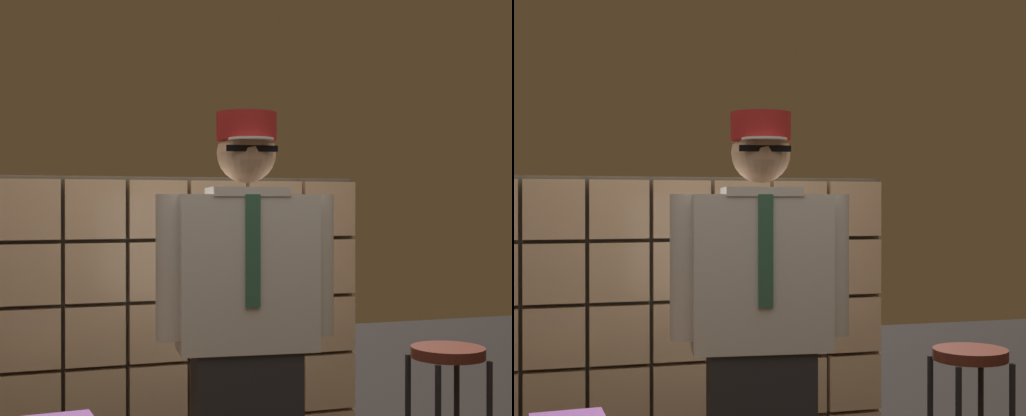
{
  "view_description": "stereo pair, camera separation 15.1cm",
  "coord_description": "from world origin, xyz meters",
  "views": [
    {
      "loc": [
        -0.76,
        -2.42,
        1.43
      ],
      "look_at": [
        0.18,
        0.44,
        1.42
      ],
      "focal_mm": 54.52,
      "sensor_mm": 36.0,
      "label": 1
    },
    {
      "loc": [
        -0.62,
        -2.46,
        1.43
      ],
      "look_at": [
        0.18,
        0.44,
        1.42
      ],
      "focal_mm": 54.52,
      "sensor_mm": 36.0,
      "label": 2
    }
  ],
  "objects": [
    {
      "name": "bar_stool",
      "position": [
        1.2,
        0.7,
        0.58
      ],
      "size": [
        0.34,
        0.34,
        0.77
      ],
      "color": "#592319",
      "rests_on": "ground"
    },
    {
      "name": "glass_block_wall",
      "position": [
        -0.0,
        1.51,
        0.78
      ],
      "size": [
        2.22,
        0.1,
        1.59
      ],
      "color": "#E0B78C",
      "rests_on": "ground"
    },
    {
      "name": "standing_person",
      "position": [
        0.15,
        0.48,
        0.93
      ],
      "size": [
        0.72,
        0.33,
        1.79
      ],
      "rotation": [
        0.0,
        0.0,
        -0.1
      ],
      "color": "#28282D",
      "rests_on": "ground"
    }
  ]
}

